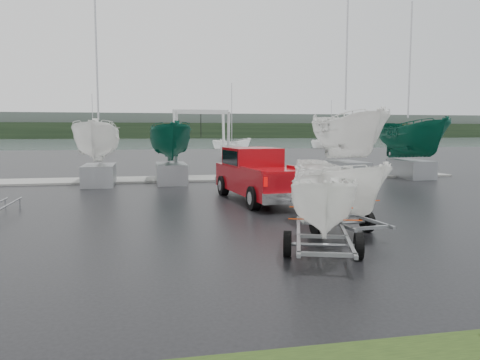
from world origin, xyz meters
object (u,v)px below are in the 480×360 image
(trailer_hitched, at_px, (341,141))
(trailer_parked, at_px, (324,152))
(pickup_truck, at_px, (258,173))
(boat_hoist, at_px, (201,135))

(trailer_hitched, relative_size, trailer_parked, 1.08)
(pickup_truck, bearing_deg, trailer_hitched, -90.00)
(pickup_truck, distance_m, trailer_parked, 9.11)
(trailer_hitched, bearing_deg, trailer_parked, -127.63)
(trailer_hitched, distance_m, trailer_parked, 2.66)
(trailer_hitched, relative_size, boat_hoist, 1.16)
(trailer_parked, xyz_separation_m, boat_hoist, (-0.69, 17.70, 0.27))
(pickup_truck, height_order, boat_hoist, boat_hoist)
(trailer_hitched, height_order, boat_hoist, trailer_hitched)
(trailer_parked, bearing_deg, pickup_truck, 104.28)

